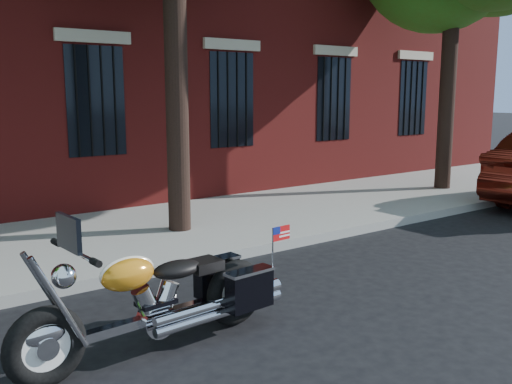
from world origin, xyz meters
TOP-DOWN VIEW (x-y plane):
  - ground at (0.00, 0.00)m, footprint 120.00×120.00m
  - curb at (0.00, 1.38)m, footprint 40.00×0.16m
  - sidewalk at (0.00, 3.26)m, footprint 40.00×3.60m
  - motorcycle at (-1.60, -0.64)m, footprint 2.77×0.88m

SIDE VIEW (x-z plane):
  - ground at x=0.00m, z-range 0.00..0.00m
  - curb at x=0.00m, z-range 0.00..0.15m
  - sidewalk at x=0.00m, z-range 0.00..0.15m
  - motorcycle at x=-1.60m, z-range -0.22..1.16m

